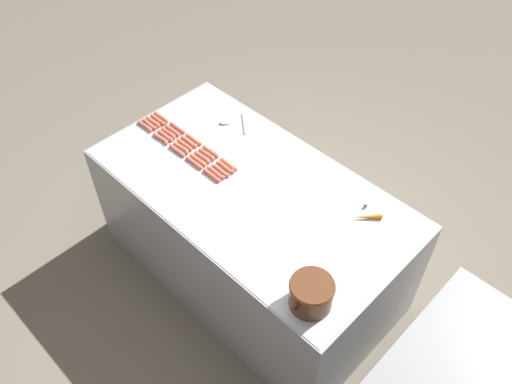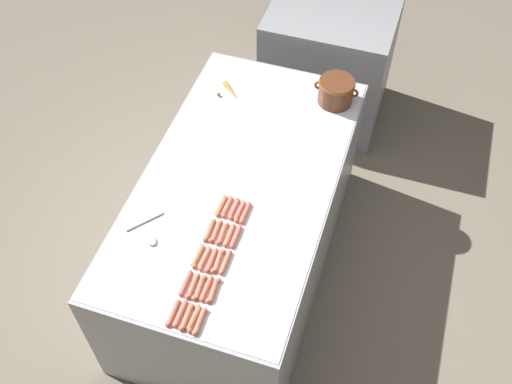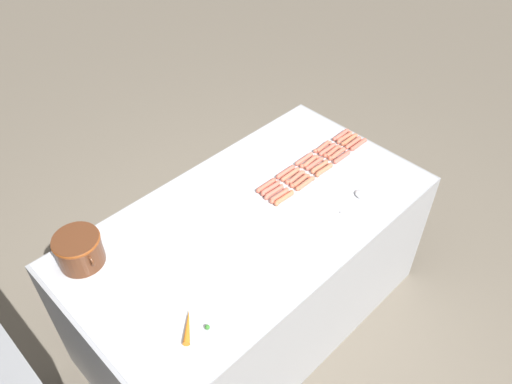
% 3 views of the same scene
% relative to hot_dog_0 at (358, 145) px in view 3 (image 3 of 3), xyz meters
% --- Properties ---
extents(ground_plane, '(20.00, 20.00, 0.00)m').
position_rel_hot_dog_0_xyz_m(ground_plane, '(0.02, 0.90, -0.92)').
color(ground_plane, '#756B5B').
extents(griddle_counter, '(1.08, 2.00, 0.90)m').
position_rel_hot_dog_0_xyz_m(griddle_counter, '(0.02, 0.90, -0.46)').
color(griddle_counter, '#9EA0A5').
rests_on(griddle_counter, ground_plane).
extents(hot_dog_0, '(0.03, 0.15, 0.03)m').
position_rel_hot_dog_0_xyz_m(hot_dog_0, '(0.00, 0.00, 0.00)').
color(hot_dog_0, '#D26552').
rests_on(hot_dog_0, griddle_counter).
extents(hot_dog_1, '(0.03, 0.15, 0.03)m').
position_rel_hot_dog_0_xyz_m(hot_dog_1, '(-0.00, 0.17, 0.00)').
color(hot_dog_1, '#D16352').
rests_on(hot_dog_1, griddle_counter).
extents(hot_dog_2, '(0.03, 0.15, 0.03)m').
position_rel_hot_dog_0_xyz_m(hot_dog_2, '(-0.00, 0.34, 0.00)').
color(hot_dog_2, '#D2704F').
rests_on(hot_dog_2, griddle_counter).
extents(hot_dog_3, '(0.03, 0.15, 0.03)m').
position_rel_hot_dog_0_xyz_m(hot_dog_3, '(-0.01, 0.50, 0.00)').
color(hot_dog_3, '#CF6E50').
rests_on(hot_dog_3, griddle_counter).
extents(hot_dog_4, '(0.03, 0.15, 0.03)m').
position_rel_hot_dog_0_xyz_m(hot_dog_4, '(-0.00, 0.67, 0.00)').
color(hot_dog_4, '#D8714C').
rests_on(hot_dog_4, griddle_counter).
extents(hot_dog_5, '(0.03, 0.15, 0.03)m').
position_rel_hot_dog_0_xyz_m(hot_dog_5, '(0.03, 0.01, 0.00)').
color(hot_dog_5, '#D46852').
rests_on(hot_dog_5, griddle_counter).
extents(hot_dog_6, '(0.03, 0.15, 0.03)m').
position_rel_hot_dog_0_xyz_m(hot_dog_6, '(0.04, 0.17, 0.00)').
color(hot_dog_6, '#CE6C52').
rests_on(hot_dog_6, griddle_counter).
extents(hot_dog_7, '(0.03, 0.15, 0.03)m').
position_rel_hot_dog_0_xyz_m(hot_dog_7, '(0.03, 0.33, 0.00)').
color(hot_dog_7, '#CA7253').
rests_on(hot_dog_7, griddle_counter).
extents(hot_dog_8, '(0.03, 0.15, 0.03)m').
position_rel_hot_dog_0_xyz_m(hot_dog_8, '(0.03, 0.51, 0.00)').
color(hot_dog_8, '#CC684D').
rests_on(hot_dog_8, griddle_counter).
extents(hot_dog_9, '(0.03, 0.15, 0.03)m').
position_rel_hot_dog_0_xyz_m(hot_dog_9, '(0.03, 0.68, 0.00)').
color(hot_dog_9, '#CF6952').
rests_on(hot_dog_9, griddle_counter).
extents(hot_dog_10, '(0.03, 0.15, 0.03)m').
position_rel_hot_dog_0_xyz_m(hot_dog_10, '(0.07, -0.00, 0.00)').
color(hot_dog_10, '#CE704D').
rests_on(hot_dog_10, griddle_counter).
extents(hot_dog_11, '(0.04, 0.15, 0.03)m').
position_rel_hot_dog_0_xyz_m(hot_dog_11, '(0.07, 0.17, 0.00)').
color(hot_dog_11, '#CC674F').
rests_on(hot_dog_11, griddle_counter).
extents(hot_dog_12, '(0.03, 0.15, 0.03)m').
position_rel_hot_dog_0_xyz_m(hot_dog_12, '(0.07, 0.33, 0.00)').
color(hot_dog_12, '#D26653').
rests_on(hot_dog_12, griddle_counter).
extents(hot_dog_13, '(0.03, 0.15, 0.03)m').
position_rel_hot_dog_0_xyz_m(hot_dog_13, '(0.07, 0.50, 0.00)').
color(hot_dog_13, '#D56B53').
rests_on(hot_dog_13, griddle_counter).
extents(hot_dog_14, '(0.03, 0.15, 0.03)m').
position_rel_hot_dog_0_xyz_m(hot_dog_14, '(0.07, 0.68, 0.00)').
color(hot_dog_14, '#D66653').
rests_on(hot_dog_14, griddle_counter).
extents(hot_dog_15, '(0.03, 0.15, 0.03)m').
position_rel_hot_dog_0_xyz_m(hot_dog_15, '(0.11, 0.00, 0.00)').
color(hot_dog_15, '#CD6A51').
rests_on(hot_dog_15, griddle_counter).
extents(hot_dog_16, '(0.03, 0.15, 0.03)m').
position_rel_hot_dog_0_xyz_m(hot_dog_16, '(0.10, 0.17, 0.00)').
color(hot_dog_16, '#D06855').
rests_on(hot_dog_16, griddle_counter).
extents(hot_dog_17, '(0.04, 0.15, 0.03)m').
position_rel_hot_dog_0_xyz_m(hot_dog_17, '(0.10, 0.34, 0.00)').
color(hot_dog_17, '#CA6E53').
rests_on(hot_dog_17, griddle_counter).
extents(hot_dog_18, '(0.03, 0.15, 0.03)m').
position_rel_hot_dog_0_xyz_m(hot_dog_18, '(0.11, 0.51, 0.00)').
color(hot_dog_18, '#D07052').
rests_on(hot_dog_18, griddle_counter).
extents(hot_dog_19, '(0.03, 0.15, 0.03)m').
position_rel_hot_dog_0_xyz_m(hot_dog_19, '(0.10, 0.67, 0.00)').
color(hot_dog_19, '#CF6756').
rests_on(hot_dog_19, griddle_counter).
extents(hot_dog_20, '(0.03, 0.15, 0.03)m').
position_rel_hot_dog_0_xyz_m(hot_dog_20, '(0.14, -0.00, 0.00)').
color(hot_dog_20, '#D16756').
rests_on(hot_dog_20, griddle_counter).
extents(hot_dog_21, '(0.04, 0.15, 0.03)m').
position_rel_hot_dog_0_xyz_m(hot_dog_21, '(0.14, 0.17, 0.00)').
color(hot_dog_21, '#D26A52').
rests_on(hot_dog_21, griddle_counter).
extents(hot_dog_22, '(0.03, 0.15, 0.03)m').
position_rel_hot_dog_0_xyz_m(hot_dog_22, '(0.14, 0.34, 0.00)').
color(hot_dog_22, '#D36A55').
rests_on(hot_dog_22, griddle_counter).
extents(hot_dog_23, '(0.03, 0.15, 0.03)m').
position_rel_hot_dog_0_xyz_m(hot_dog_23, '(0.14, 0.51, 0.00)').
color(hot_dog_23, '#D86654').
rests_on(hot_dog_23, griddle_counter).
extents(hot_dog_24, '(0.03, 0.15, 0.03)m').
position_rel_hot_dog_0_xyz_m(hot_dog_24, '(0.14, 0.67, 0.00)').
color(hot_dog_24, '#D8644E').
rests_on(hot_dog_24, griddle_counter).
extents(bean_pot, '(0.28, 0.23, 0.17)m').
position_rel_hot_dog_0_xyz_m(bean_pot, '(0.39, 1.68, 0.08)').
color(bean_pot, '#562D19').
rests_on(bean_pot, griddle_counter).
extents(serving_spoon, '(0.20, 0.23, 0.02)m').
position_rel_hot_dog_0_xyz_m(serving_spoon, '(-0.30, 0.38, -0.01)').
color(serving_spoon, '#B7B7BC').
rests_on(serving_spoon, griddle_counter).
extents(carrot, '(0.15, 0.14, 0.03)m').
position_rel_hot_dog_0_xyz_m(carrot, '(-0.26, 1.55, 0.00)').
color(carrot, orange).
rests_on(carrot, griddle_counter).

